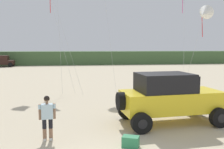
# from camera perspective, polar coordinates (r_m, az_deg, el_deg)

# --- Properties ---
(dune_ridge) EXTENTS (90.00, 6.07, 2.59)m
(dune_ridge) POSITION_cam_1_polar(r_m,az_deg,el_deg) (50.86, -3.44, 3.91)
(dune_ridge) COLOR #426038
(dune_ridge) RESTS_ON ground_plane
(jeep) EXTENTS (4.93, 2.69, 2.26)m
(jeep) POSITION_cam_1_polar(r_m,az_deg,el_deg) (11.33, 13.18, -5.04)
(jeep) COLOR yellow
(jeep) RESTS_ON ground_plane
(person_watching) EXTENTS (0.62, 0.33, 1.67)m
(person_watching) POSITION_cam_1_polar(r_m,az_deg,el_deg) (9.35, -14.75, -9.16)
(person_watching) COLOR #8C664C
(person_watching) RESTS_ON ground_plane
(cooler_box) EXTENTS (0.66, 0.56, 0.38)m
(cooler_box) POSITION_cam_1_polar(r_m,az_deg,el_deg) (8.74, 4.33, -15.24)
(cooler_box) COLOR #2D7F51
(cooler_box) RESTS_ON ground_plane
(distant_pickup) EXTENTS (4.69, 2.57, 1.98)m
(distant_pickup) POSITION_cam_1_polar(r_m,az_deg,el_deg) (47.42, -24.28, 2.76)
(distant_pickup) COLOR black
(distant_pickup) RESTS_ON ground_plane
(kite_pink_ribbon) EXTENTS (3.31, 2.68, 6.67)m
(kite_pink_ribbon) POSITION_cam_1_polar(r_m,az_deg,el_deg) (21.05, 20.61, 13.06)
(kite_pink_ribbon) COLOR white
(kite_pink_ribbon) RESTS_ON ground_plane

